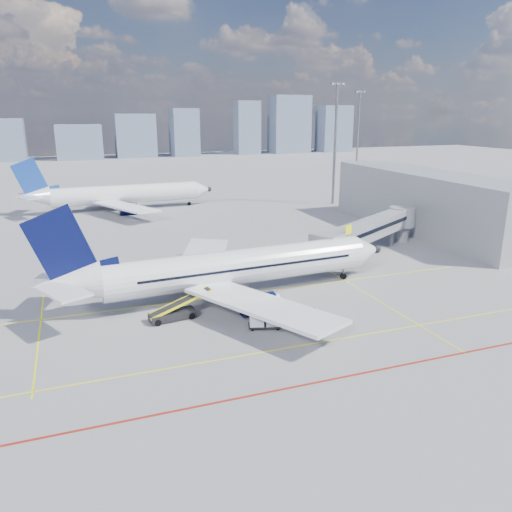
{
  "coord_description": "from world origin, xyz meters",
  "views": [
    {
      "loc": [
        -15.84,
        -41.76,
        19.62
      ],
      "look_at": [
        2.84,
        8.81,
        4.0
      ],
      "focal_mm": 35.0,
      "sensor_mm": 36.0,
      "label": 1
    }
  ],
  "objects_px": {
    "baggage_tug": "(316,318)",
    "main_aircraft": "(226,269)",
    "second_aircraft": "(118,195)",
    "belt_loader": "(174,313)",
    "cargo_dolly": "(265,319)",
    "ramp_worker": "(307,318)"
  },
  "relations": [
    {
      "from": "belt_loader",
      "to": "ramp_worker",
      "type": "relative_size",
      "value": 3.4
    },
    {
      "from": "cargo_dolly",
      "to": "belt_loader",
      "type": "height_order",
      "value": "belt_loader"
    },
    {
      "from": "cargo_dolly",
      "to": "ramp_worker",
      "type": "height_order",
      "value": "ramp_worker"
    },
    {
      "from": "second_aircraft",
      "to": "belt_loader",
      "type": "relative_size",
      "value": 5.99
    },
    {
      "from": "belt_loader",
      "to": "cargo_dolly",
      "type": "bearing_deg",
      "value": -41.46
    },
    {
      "from": "belt_loader",
      "to": "ramp_worker",
      "type": "xyz_separation_m",
      "value": [
        11.37,
        -6.35,
        0.28
      ]
    },
    {
      "from": "main_aircraft",
      "to": "second_aircraft",
      "type": "bearing_deg",
      "value": 92.96
    },
    {
      "from": "second_aircraft",
      "to": "ramp_worker",
      "type": "height_order",
      "value": "second_aircraft"
    },
    {
      "from": "cargo_dolly",
      "to": "baggage_tug",
      "type": "bearing_deg",
      "value": 3.83
    },
    {
      "from": "second_aircraft",
      "to": "belt_loader",
      "type": "bearing_deg",
      "value": -92.15
    },
    {
      "from": "main_aircraft",
      "to": "cargo_dolly",
      "type": "relative_size",
      "value": 11.99
    },
    {
      "from": "second_aircraft",
      "to": "cargo_dolly",
      "type": "xyz_separation_m",
      "value": [
        7.08,
        -65.03,
        -2.3
      ]
    },
    {
      "from": "baggage_tug",
      "to": "ramp_worker",
      "type": "xyz_separation_m",
      "value": [
        -1.04,
        -0.27,
        0.19
      ]
    },
    {
      "from": "second_aircraft",
      "to": "cargo_dolly",
      "type": "height_order",
      "value": "second_aircraft"
    },
    {
      "from": "main_aircraft",
      "to": "baggage_tug",
      "type": "relative_size",
      "value": 15.3
    },
    {
      "from": "second_aircraft",
      "to": "baggage_tug",
      "type": "relative_size",
      "value": 15.06
    },
    {
      "from": "main_aircraft",
      "to": "second_aircraft",
      "type": "relative_size",
      "value": 1.02
    },
    {
      "from": "baggage_tug",
      "to": "main_aircraft",
      "type": "bearing_deg",
      "value": 100.97
    },
    {
      "from": "main_aircraft",
      "to": "second_aircraft",
      "type": "height_order",
      "value": "main_aircraft"
    },
    {
      "from": "baggage_tug",
      "to": "belt_loader",
      "type": "distance_m",
      "value": 13.82
    },
    {
      "from": "baggage_tug",
      "to": "cargo_dolly",
      "type": "distance_m",
      "value": 4.92
    },
    {
      "from": "main_aircraft",
      "to": "cargo_dolly",
      "type": "height_order",
      "value": "main_aircraft"
    }
  ]
}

